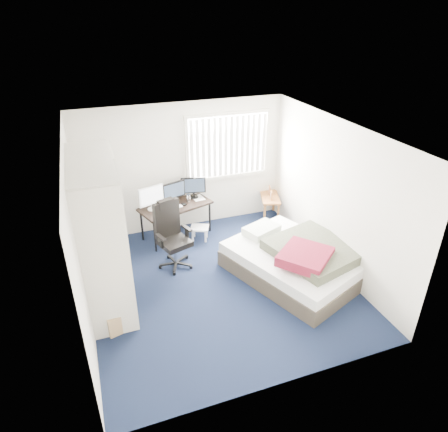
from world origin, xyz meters
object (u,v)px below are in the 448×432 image
Objects in this scene: nightstand at (270,199)px; bed at (297,260)px; office_chair at (172,241)px; desk at (175,202)px.

bed reaches higher than nightstand.
office_chair is at bearing -156.60° from nightstand.
office_chair reaches higher than bed.
desk is 2.54m from bed.
nightstand is 2.08m from bed.
office_chair is (-0.29, -0.95, -0.25)m from desk.
desk is 2.05m from nightstand.
bed is at bearing -28.69° from office_chair.
desk is 1.02m from office_chair.
office_chair reaches higher than nightstand.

